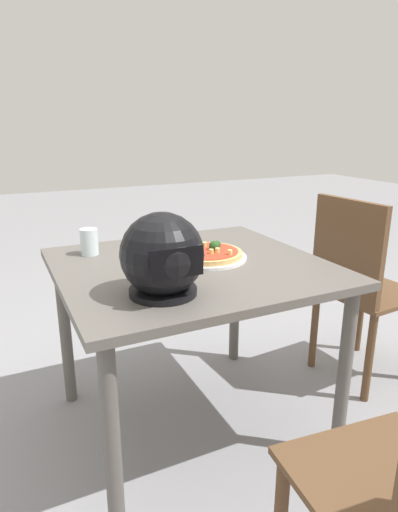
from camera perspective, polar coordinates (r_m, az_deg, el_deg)
The scene contains 7 objects.
ground_plane at distance 1.98m, azimuth -0.91°, elevation -20.92°, with size 14.00×14.00×0.00m, color gray.
dining_table at distance 1.67m, azimuth -1.01°, elevation -3.83°, with size 0.97×0.91×0.71m.
pizza_plate at distance 1.70m, azimuth 0.99°, elevation -0.15°, with size 0.31×0.31×0.01m, color white.
pizza at distance 1.70m, azimuth 1.04°, elevation 0.45°, with size 0.28×0.28×0.05m.
motorcycle_helmet at distance 1.32m, azimuth -4.79°, elevation -0.03°, with size 0.26×0.26×0.26m.
drinking_glass at distance 1.79m, azimuth -14.08°, elevation 1.80°, with size 0.07×0.07×0.11m, color silver.
chair_side at distance 2.17m, azimuth 19.97°, elevation -3.15°, with size 0.43×0.43×0.90m.
Camera 1 is at (0.65, 1.42, 1.22)m, focal length 30.77 mm.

